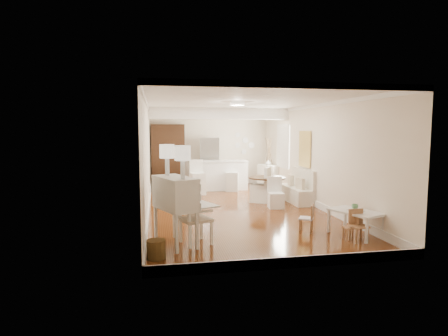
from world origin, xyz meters
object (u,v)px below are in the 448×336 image
object	(u,v)px
kids_table	(355,223)
bar_stool_left	(198,177)
kids_chair_c	(359,226)
bar_stool_right	(232,176)
slip_chair_near	(276,193)
gustavian_armchair	(196,218)
wicker_basket	(156,249)
slip_chair_far	(260,184)
secretary_bureau	(175,211)
kids_chair_b	(306,218)
breakfast_counter	(218,175)
pantry_cabinet	(168,156)
sideboard	(269,176)
kids_chair_a	(350,227)
fridge	(219,162)
dining_table	(267,189)

from	to	relation	value
kids_table	bar_stool_left	world-z (taller)	bar_stool_left
kids_chair_c	kids_table	bearing A→B (deg)	69.06
bar_stool_right	slip_chair_near	bearing A→B (deg)	-63.31
gustavian_armchair	wicker_basket	world-z (taller)	gustavian_armchair
slip_chair_far	bar_stool_left	size ratio (longest dim) A/B	0.91
secretary_bureau	kids_chair_b	size ratio (longest dim) A/B	2.17
kids_chair_c	breakfast_counter	xyz separation A→B (m)	(-1.62, 6.50, 0.21)
secretary_bureau	bar_stool_left	bearing A→B (deg)	56.11
slip_chair_far	pantry_cabinet	size ratio (longest dim) A/B	0.45
breakfast_counter	sideboard	bearing A→B (deg)	4.83
pantry_cabinet	slip_chair_near	bearing A→B (deg)	-58.16
bar_stool_right	pantry_cabinet	distance (m)	2.64
slip_chair_near	sideboard	bearing A→B (deg)	81.67
gustavian_armchair	bar_stool_left	xyz separation A→B (m)	(0.62, 5.26, 0.08)
bar_stool_right	gustavian_armchair	bearing A→B (deg)	-92.76
gustavian_armchair	bar_stool_right	size ratio (longest dim) A/B	0.92
slip_chair_near	breakfast_counter	bearing A→B (deg)	113.01
wicker_basket	kids_chair_a	size ratio (longest dim) A/B	0.63
pantry_cabinet	sideboard	size ratio (longest dim) A/B	2.64
breakfast_counter	fridge	world-z (taller)	fridge
kids_table	slip_chair_far	size ratio (longest dim) A/B	0.98
kids_table	slip_chair_far	world-z (taller)	slip_chair_far
gustavian_armchair	kids_chair_b	xyz separation A→B (m)	(2.33, 0.41, -0.19)
slip_chair_near	pantry_cabinet	world-z (taller)	pantry_cabinet
kids_table	slip_chair_near	distance (m)	2.92
kids_chair_c	fridge	xyz separation A→B (m)	(-1.42, 7.55, 0.59)
wicker_basket	pantry_cabinet	bearing A→B (deg)	86.73
kids_table	kids_chair_b	distance (m)	0.96
slip_chair_near	fridge	world-z (taller)	fridge
kids_table	bar_stool_right	distance (m)	5.93
gustavian_armchair	fridge	world-z (taller)	fridge
wicker_basket	kids_chair_c	size ratio (longest dim) A/B	0.51
kids_chair_c	slip_chair_near	xyz separation A→B (m)	(-0.59, 3.19, 0.11)
sideboard	wicker_basket	bearing A→B (deg)	-143.33
wicker_basket	kids_chair_a	bearing A→B (deg)	6.54
pantry_cabinet	dining_table	bearing A→B (deg)	-51.79
wicker_basket	dining_table	size ratio (longest dim) A/B	0.29
fridge	breakfast_counter	bearing A→B (deg)	-100.78
gustavian_armchair	pantry_cabinet	bearing A→B (deg)	-16.88
dining_table	secretary_bureau	bearing A→B (deg)	-127.71
wicker_basket	kids_table	world-z (taller)	kids_table
kids_table	kids_chair_a	world-z (taller)	kids_table
kids_chair_a	slip_chair_near	size ratio (longest dim) A/B	0.60
breakfast_counter	sideboard	size ratio (longest dim) A/B	2.35
wicker_basket	fridge	world-z (taller)	fridge
slip_chair_far	breakfast_counter	size ratio (longest dim) A/B	0.50
secretary_bureau	dining_table	world-z (taller)	secretary_bureau
pantry_cabinet	kids_chair_a	bearing A→B (deg)	-66.65
slip_chair_far	pantry_cabinet	bearing A→B (deg)	-111.58
kids_chair_a	fridge	bearing A→B (deg)	-164.44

